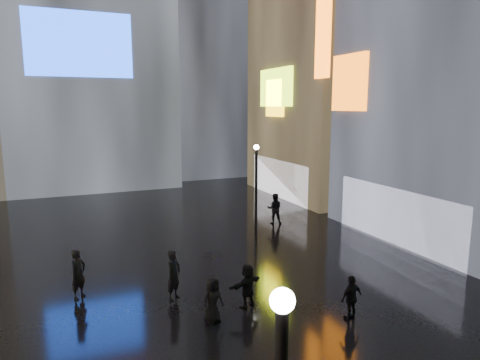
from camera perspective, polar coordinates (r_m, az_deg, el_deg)
ground at (r=21.73m, az=-8.43°, el=-9.72°), size 140.00×140.00×0.00m
building_right_far at (r=37.14m, az=12.63°, el=20.07°), size 10.28×12.00×28.00m
tower_flank_right at (r=48.95m, az=-6.39°, el=21.29°), size 12.00×12.00×34.00m
lamp_far at (r=23.32m, az=2.16°, el=-0.77°), size 0.30×0.30×5.20m
pedestrian_3 at (r=15.61m, az=14.64°, el=-14.91°), size 0.97×0.53×1.57m
pedestrian_4 at (r=14.98m, az=-3.68°, el=-15.63°), size 0.91×0.75×1.60m
pedestrian_5 at (r=15.96m, az=1.00°, el=-13.91°), size 1.57×0.99×1.62m
pedestrian_6 at (r=17.68m, az=-20.74°, el=-11.64°), size 0.81×0.82×1.91m
pedestrian_7 at (r=26.65m, az=4.63°, el=-3.82°), size 1.15×1.06×1.91m
umbrella_2 at (r=14.49m, az=-3.73°, el=-11.19°), size 1.07×1.08×0.88m
pedestrian_8 at (r=16.69m, az=-8.82°, el=-12.39°), size 0.82×0.80×1.91m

